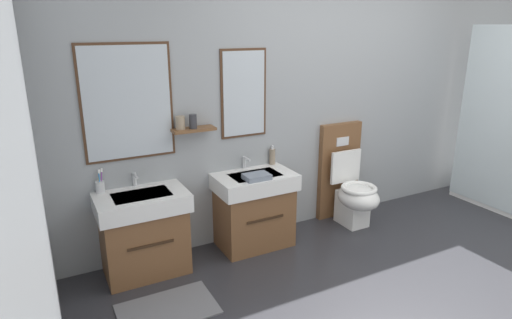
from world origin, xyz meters
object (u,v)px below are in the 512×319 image
Objects in this scene: toothbrush_cup at (100,186)px; shower_tray at (507,170)px; toilet at (348,187)px; soap_dispenser at (272,156)px; vanity_sink_right at (254,208)px; vanity_sink_left at (144,231)px; folded_hand_towel at (257,177)px.

toothbrush_cup is 0.10× the size of shower_tray.
soap_dispenser is at bearing 167.89° from toilet.
vanity_sink_right is 3.64× the size of toothbrush_cup.
vanity_sink_right is at bearing 0.00° from vanity_sink_left.
soap_dispenser is (1.28, 0.17, 0.41)m from vanity_sink_left.
toilet is (2.07, -0.01, 0.02)m from vanity_sink_left.
toilet is 0.51× the size of shower_tray.
vanity_sink_left is 0.36× the size of shower_tray.
toothbrush_cup is 1.06× the size of soap_dispenser.
toilet is 4.55× the size of folded_hand_towel.
toothbrush_cup is at bearing 150.12° from vanity_sink_left.
shower_tray is (2.94, -0.47, 0.04)m from vanity_sink_right.
soap_dispenser reaches higher than folded_hand_towel.
vanity_sink_right is 3.20× the size of folded_hand_towel.
soap_dispenser is (0.28, 0.17, 0.41)m from vanity_sink_right.
shower_tray is at bearing -6.74° from vanity_sink_left.
vanity_sink_left and vanity_sink_right have the same top height.
toothbrush_cup is at bearing 166.66° from folded_hand_towel.
vanity_sink_left is at bearing 180.00° from vanity_sink_right.
toothbrush_cup reaches higher than vanity_sink_left.
vanity_sink_left is 3.86× the size of soap_dispenser.
folded_hand_towel is (-0.04, -0.13, 0.35)m from vanity_sink_right.
toilet reaches higher than toothbrush_cup.
vanity_sink_right is at bearing -7.03° from toothbrush_cup.
folded_hand_towel is (-1.12, -0.13, 0.33)m from toilet.
folded_hand_towel is at bearing -173.39° from toilet.
soap_dispenser reaches higher than vanity_sink_right.
vanity_sink_left is 1.35m from soap_dispenser.
vanity_sink_left is 3.64× the size of toothbrush_cup.
vanity_sink_right is 1.08m from toilet.
vanity_sink_left is at bearing 173.26° from shower_tray.
folded_hand_towel is 3.02m from shower_tray.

